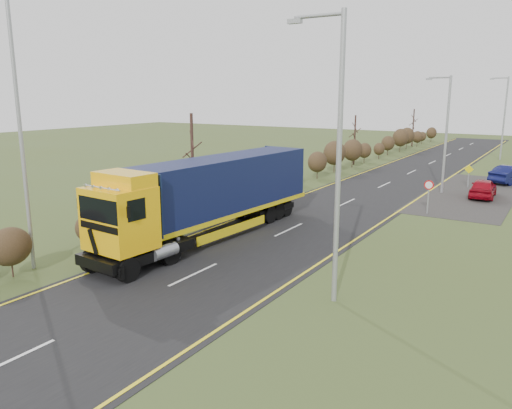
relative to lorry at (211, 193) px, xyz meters
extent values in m
plane|color=#424E21|center=(2.66, -0.69, -2.32)|extent=(160.00, 160.00, 0.00)
cube|color=black|center=(2.66, 9.31, -2.31)|extent=(8.00, 120.00, 0.02)
cube|color=#2B2826|center=(9.16, 19.31, -2.31)|extent=(6.00, 18.00, 0.02)
cube|color=yellow|center=(-1.04, 9.31, -2.29)|extent=(0.12, 116.00, 0.01)
cube|color=yellow|center=(6.36, 9.31, -2.29)|extent=(0.12, 116.00, 0.01)
cube|color=silver|center=(2.66, -12.69, -2.29)|extent=(0.12, 3.00, 0.01)
cube|color=silver|center=(2.66, -4.69, -2.29)|extent=(0.12, 3.00, 0.01)
cube|color=silver|center=(2.66, 3.31, -2.29)|extent=(0.12, 3.00, 0.01)
cube|color=silver|center=(2.66, 11.31, -2.29)|extent=(0.12, 3.00, 0.01)
cube|color=silver|center=(2.66, 19.31, -2.29)|extent=(0.12, 3.00, 0.01)
cube|color=silver|center=(2.66, 27.31, -2.29)|extent=(0.12, 3.00, 0.01)
cube|color=silver|center=(2.66, 35.31, -2.29)|extent=(0.12, 3.00, 0.01)
cube|color=silver|center=(2.66, 43.31, -2.29)|extent=(0.12, 3.00, 0.01)
cube|color=silver|center=(2.66, 51.31, -2.29)|extent=(0.12, 3.00, 0.01)
cube|color=silver|center=(2.66, 59.31, -2.29)|extent=(0.12, 3.00, 0.01)
ellipsoid|color=#322516|center=(-3.31, -8.69, -1.06)|extent=(1.34, 1.74, 1.54)
ellipsoid|color=#322516|center=(-3.35, -4.69, -1.18)|extent=(1.21, 1.57, 1.39)
ellipsoid|color=#322516|center=(-3.34, -0.69, -0.83)|extent=(1.58, 2.06, 1.82)
ellipsoid|color=#322516|center=(-3.32, 3.31, -0.48)|extent=(1.96, 2.55, 2.25)
ellipsoid|color=#322516|center=(-3.37, 7.31, -0.60)|extent=(1.83, 2.38, 2.10)
ellipsoid|color=#322516|center=(-3.29, 11.31, -1.03)|extent=(1.37, 1.78, 1.57)
ellipsoid|color=#322516|center=(-3.40, 15.31, -1.19)|extent=(1.20, 1.56, 1.38)
ellipsoid|color=#322516|center=(-3.26, 19.31, -0.86)|extent=(1.55, 2.02, 1.78)
ellipsoid|color=#322516|center=(-3.43, 23.31, -0.49)|extent=(1.95, 2.53, 2.24)
ellipsoid|color=#322516|center=(-3.23, 27.31, -0.58)|extent=(1.85, 2.41, 2.13)
ellipsoid|color=#322516|center=(-3.46, 31.31, -1.01)|extent=(1.40, 1.81, 1.61)
ellipsoid|color=#322516|center=(-3.21, 35.31, -1.20)|extent=(1.19, 1.55, 1.37)
ellipsoid|color=#322516|center=(-3.48, 39.31, -0.89)|extent=(1.52, 1.97, 1.75)
ellipsoid|color=#322516|center=(-3.18, 43.31, -0.50)|extent=(1.93, 2.51, 2.22)
ellipsoid|color=#322516|center=(-3.51, 47.31, -0.56)|extent=(1.88, 2.44, 2.16)
ellipsoid|color=#322516|center=(-3.16, 51.31, -0.98)|extent=(1.43, 1.85, 1.64)
ellipsoid|color=#322516|center=(-3.53, 55.31, -1.20)|extent=(1.19, 1.55, 1.37)
ellipsoid|color=#322516|center=(-3.14, 59.31, -0.92)|extent=(1.49, 1.93, 1.71)
cylinder|color=#35201A|center=(-3.84, 3.31, 0.71)|extent=(0.18, 0.18, 6.05)
cylinder|color=#35201A|center=(-3.84, 29.31, 0.21)|extent=(0.18, 0.18, 5.06)
cylinder|color=#35201A|center=(-3.84, 51.31, 0.26)|extent=(0.18, 0.18, 5.15)
cube|color=black|center=(0.00, -5.10, -1.64)|extent=(2.61, 4.60, 0.44)
cube|color=#FFB80B|center=(0.00, -5.97, -0.04)|extent=(2.56, 2.29, 2.52)
cube|color=black|center=(0.00, -6.99, -1.79)|extent=(2.43, 0.27, 0.53)
cube|color=black|center=(-0.41, -7.05, -0.81)|extent=(0.59, 0.06, 1.04)
cube|color=black|center=(0.41, -7.05, -0.81)|extent=(0.59, 0.06, 1.04)
cube|color=black|center=(0.00, -7.02, 0.50)|extent=(2.28, 0.20, 0.92)
cube|color=black|center=(0.00, -7.05, -0.18)|extent=(2.23, 0.17, 0.27)
cube|color=#FFB80B|center=(0.00, -5.63, 1.50)|extent=(2.51, 1.51, 0.54)
cylinder|color=silver|center=(0.00, -6.80, 1.32)|extent=(2.13, 0.20, 0.06)
cube|color=black|center=(-1.39, -6.80, 0.54)|extent=(0.09, 0.12, 0.44)
cube|color=black|center=(1.39, -6.80, 0.54)|extent=(0.09, 0.12, 0.44)
cylinder|color=gray|center=(-1.12, -4.71, -1.59)|extent=(0.62, 1.29, 0.54)
cylinder|color=gray|center=(1.12, -4.71, -1.59)|extent=(0.62, 1.29, 0.54)
cube|color=yellow|center=(0.00, 1.21, -1.13)|extent=(3.20, 12.36, 0.23)
cube|color=black|center=(0.00, 1.21, 0.33)|extent=(3.15, 11.97, 2.67)
cube|color=#0E1C3D|center=(0.00, 7.15, 0.33)|extent=(2.41, 0.21, 2.67)
cube|color=#0E1C3D|center=(0.00, -4.73, 0.33)|extent=(2.41, 0.21, 2.67)
cube|color=black|center=(0.00, 4.90, -1.69)|extent=(2.45, 3.63, 0.34)
cube|color=yellow|center=(-1.18, 0.24, -1.79)|extent=(0.39, 5.33, 0.44)
cube|color=yellow|center=(1.18, 0.24, -1.79)|extent=(0.39, 5.33, 0.44)
cylinder|color=black|center=(-1.02, -6.65, -1.81)|extent=(0.37, 1.03, 1.01)
cylinder|color=black|center=(1.02, -6.65, -1.81)|extent=(0.37, 1.03, 1.01)
cylinder|color=black|center=(-1.02, -4.22, -1.81)|extent=(0.37, 1.03, 1.01)
cylinder|color=black|center=(1.02, -4.22, -1.81)|extent=(0.37, 1.03, 1.01)
cylinder|color=black|center=(-1.02, 4.03, -1.81)|extent=(0.37, 1.03, 1.01)
cylinder|color=black|center=(1.02, 4.03, -1.81)|extent=(0.37, 1.03, 1.01)
cylinder|color=black|center=(-1.02, 5.00, -1.81)|extent=(0.37, 1.03, 1.01)
cylinder|color=black|center=(1.02, 5.00, -1.81)|extent=(0.37, 1.03, 1.01)
cylinder|color=black|center=(-1.02, 5.97, -1.81)|extent=(0.37, 1.03, 1.01)
cylinder|color=black|center=(1.02, 5.97, -1.81)|extent=(0.37, 1.03, 1.01)
imported|color=maroon|center=(10.08, 18.13, -1.64)|extent=(1.79, 4.05, 1.36)
imported|color=#0A0E3B|center=(11.16, 25.63, -1.60)|extent=(3.21, 4.63, 1.45)
cylinder|color=#989B9D|center=(8.46, -4.04, 2.55)|extent=(0.18, 0.18, 9.74)
cylinder|color=#989B9D|center=(7.60, -4.04, 7.26)|extent=(1.73, 0.12, 0.12)
cube|color=#989B9D|center=(6.73, -4.04, 7.15)|extent=(0.49, 0.19, 0.15)
cylinder|color=#989B9D|center=(7.26, 18.44, 1.89)|extent=(0.18, 0.18, 8.42)
cylinder|color=#989B9D|center=(6.51, 18.44, 5.96)|extent=(1.50, 0.12, 0.12)
cube|color=#989B9D|center=(5.76, 18.44, 5.87)|extent=(0.42, 0.17, 0.13)
cylinder|color=#989B9D|center=(8.46, 41.88, 2.18)|extent=(0.18, 0.18, 9.00)
cylinder|color=#989B9D|center=(7.66, 41.88, 6.54)|extent=(1.60, 0.12, 0.12)
cube|color=#989B9D|center=(6.86, 41.88, 6.44)|extent=(0.45, 0.18, 0.14)
cylinder|color=#989B9D|center=(-3.53, -7.61, 3.01)|extent=(0.16, 0.16, 10.65)
cylinder|color=#989B9D|center=(7.99, 11.11, -1.43)|extent=(0.08, 0.08, 1.79)
cylinder|color=red|center=(7.99, 11.08, -0.53)|extent=(0.57, 0.04, 0.57)
cylinder|color=white|center=(7.99, 11.06, -0.53)|extent=(0.43, 0.02, 0.43)
cylinder|color=#989B9D|center=(8.46, 22.00, -1.66)|extent=(0.08, 0.08, 1.32)
cube|color=#D9CB0C|center=(8.46, 21.95, -0.91)|extent=(0.66, 0.04, 0.66)
camera|label=1|loc=(14.90, -19.42, 4.79)|focal=35.00mm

